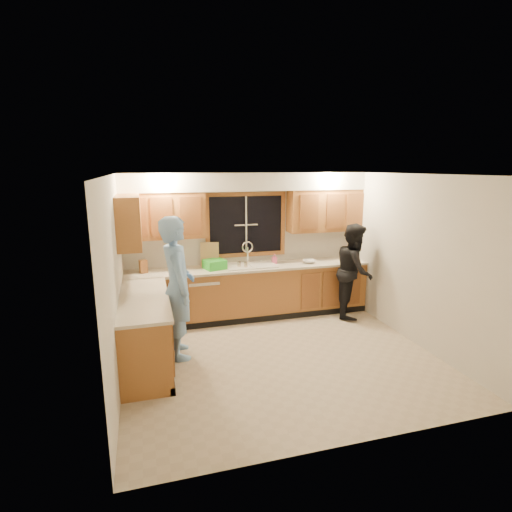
{
  "coord_description": "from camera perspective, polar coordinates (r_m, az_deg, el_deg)",
  "views": [
    {
      "loc": [
        -1.73,
        -4.85,
        2.6
      ],
      "look_at": [
        -0.17,
        0.65,
        1.31
      ],
      "focal_mm": 28.0,
      "sensor_mm": 36.0,
      "label": 1
    }
  ],
  "objects": [
    {
      "name": "wall_left",
      "position": [
        5.05,
        -19.47,
        -3.57
      ],
      "size": [
        0.0,
        3.8,
        3.8
      ],
      "primitive_type": "plane",
      "rotation": [
        1.57,
        0.0,
        1.57
      ],
      "color": "beige",
      "rests_on": "ground"
    },
    {
      "name": "dishwasher",
      "position": [
        6.86,
        -7.67,
        -6.07
      ],
      "size": [
        0.6,
        0.56,
        0.82
      ],
      "primitive_type": "cube",
      "color": "silver",
      "rests_on": "floor"
    },
    {
      "name": "can_right",
      "position": [
        6.71,
        -1.46,
        -1.35
      ],
      "size": [
        0.07,
        0.07,
        0.11
      ],
      "primitive_type": "cylinder",
      "rotation": [
        0.0,
        0.0,
        0.14
      ],
      "color": "#BEAC92",
      "rests_on": "countertop_back"
    },
    {
      "name": "woman",
      "position": [
        7.18,
        13.86,
        -2.01
      ],
      "size": [
        0.94,
        1.01,
        1.65
      ],
      "primitive_type": "imported",
      "rotation": [
        0.0,
        0.0,
        1.05
      ],
      "color": "black",
      "rests_on": "floor"
    },
    {
      "name": "sink",
      "position": [
        6.91,
        -0.81,
        -1.89
      ],
      "size": [
        0.86,
        0.52,
        0.57
      ],
      "color": "white",
      "rests_on": "countertop_back"
    },
    {
      "name": "upper_cabinets_right",
      "position": [
        7.35,
        9.77,
        6.43
      ],
      "size": [
        1.35,
        0.33,
        0.75
      ],
      "primitive_type": "cube",
      "color": "#A86730",
      "rests_on": "wall_back"
    },
    {
      "name": "soap_bottle",
      "position": [
        7.06,
        2.65,
        -0.39
      ],
      "size": [
        0.08,
        0.08,
        0.17
      ],
      "primitive_type": "imported",
      "rotation": [
        0.0,
        0.0,
        -0.02
      ],
      "color": "#F25C8C",
      "rests_on": "countertop_back"
    },
    {
      "name": "stove",
      "position": [
        5.11,
        -15.5,
        -12.71
      ],
      "size": [
        0.58,
        0.75,
        0.9
      ],
      "primitive_type": "cube",
      "color": "silver",
      "rests_on": "floor"
    },
    {
      "name": "countertop_left",
      "position": [
        5.47,
        -15.69,
        -5.91
      ],
      "size": [
        0.63,
        1.9,
        0.04
      ],
      "primitive_type": "cube",
      "color": "beige",
      "rests_on": "base_cabinets_left"
    },
    {
      "name": "can_left",
      "position": [
        6.75,
        -2.43,
        -1.29
      ],
      "size": [
        0.08,
        0.08,
        0.11
      ],
      "primitive_type": "cylinder",
      "rotation": [
        0.0,
        0.0,
        0.43
      ],
      "color": "#BEAC92",
      "rests_on": "countertop_back"
    },
    {
      "name": "upper_cabinets_return",
      "position": [
        6.03,
        -17.71,
        4.68
      ],
      "size": [
        0.33,
        0.9,
        0.75
      ],
      "primitive_type": "cube",
      "color": "#A86730",
      "rests_on": "wall_left"
    },
    {
      "name": "floor",
      "position": [
        5.77,
        3.49,
        -14.13
      ],
      "size": [
        4.2,
        4.2,
        0.0
      ],
      "primitive_type": "plane",
      "color": "#C0AD94",
      "rests_on": "ground"
    },
    {
      "name": "upper_cabinets_left",
      "position": [
        6.64,
        -13.15,
        5.64
      ],
      "size": [
        1.35,
        0.33,
        0.75
      ],
      "primitive_type": "cube",
      "color": "#A86730",
      "rests_on": "wall_back"
    },
    {
      "name": "bowl",
      "position": [
        7.16,
        7.6,
        -0.78
      ],
      "size": [
        0.28,
        0.28,
        0.06
      ],
      "primitive_type": "imported",
      "rotation": [
        0.0,
        0.0,
        -0.29
      ],
      "color": "silver",
      "rests_on": "countertop_back"
    },
    {
      "name": "cutting_board",
      "position": [
        6.88,
        -6.64,
        0.23
      ],
      "size": [
        0.33,
        0.17,
        0.41
      ],
      "primitive_type": "cube",
      "rotation": [
        -0.21,
        0.0,
        -0.2
      ],
      "color": "tan",
      "rests_on": "countertop_back"
    },
    {
      "name": "wall_back",
      "position": [
        7.1,
        -1.44,
        1.7
      ],
      "size": [
        4.2,
        0.0,
        4.2
      ],
      "primitive_type": "plane",
      "rotation": [
        1.57,
        0.0,
        0.0
      ],
      "color": "beige",
      "rests_on": "ground"
    },
    {
      "name": "wall_right",
      "position": [
        6.33,
        21.91,
        -0.58
      ],
      "size": [
        0.0,
        3.8,
        3.8
      ],
      "primitive_type": "plane",
      "rotation": [
        1.57,
        0.0,
        -1.57
      ],
      "color": "beige",
      "rests_on": "ground"
    },
    {
      "name": "base_cabinets_left",
      "position": [
        5.63,
        -15.57,
        -10.36
      ],
      "size": [
        0.6,
        1.9,
        0.88
      ],
      "primitive_type": "cube",
      "color": "#A86730",
      "rests_on": "ground"
    },
    {
      "name": "soffit",
      "position": [
        6.81,
        -1.11,
        10.56
      ],
      "size": [
        4.2,
        0.35,
        0.3
      ],
      "primitive_type": "cube",
      "color": "white",
      "rests_on": "wall_back"
    },
    {
      "name": "ceiling",
      "position": [
        5.15,
        3.87,
        11.54
      ],
      "size": [
        4.2,
        4.2,
        0.0
      ],
      "primitive_type": "plane",
      "rotation": [
        3.14,
        0.0,
        0.0
      ],
      "color": "silver"
    },
    {
      "name": "knife_block",
      "position": [
        6.68,
        -15.8,
        -1.44
      ],
      "size": [
        0.14,
        0.13,
        0.21
      ],
      "primitive_type": "cube",
      "rotation": [
        0.0,
        0.0,
        0.33
      ],
      "color": "brown",
      "rests_on": "countertop_back"
    },
    {
      "name": "window_frame",
      "position": [
        7.03,
        -1.43,
        4.49
      ],
      "size": [
        1.44,
        0.03,
        1.14
      ],
      "color": "black",
      "rests_on": "wall_back"
    },
    {
      "name": "base_cabinets_back",
      "position": [
        7.02,
        -0.79,
        -5.25
      ],
      "size": [
        4.2,
        0.6,
        0.88
      ],
      "primitive_type": "cube",
      "color": "#A86730",
      "rests_on": "ground"
    },
    {
      "name": "man",
      "position": [
        5.56,
        -11.15,
        -4.47
      ],
      "size": [
        0.51,
        0.75,
        1.97
      ],
      "primitive_type": "imported",
      "rotation": [
        0.0,
        0.0,
        1.63
      ],
      "color": "#79A9E5",
      "rests_on": "floor"
    },
    {
      "name": "dish_crate",
      "position": [
        6.73,
        -5.94,
        -1.18
      ],
      "size": [
        0.4,
        0.39,
        0.15
      ],
      "primitive_type": "cube",
      "rotation": [
        0.0,
        0.0,
        0.29
      ],
      "color": "green",
      "rests_on": "countertop_back"
    },
    {
      "name": "countertop_back",
      "position": [
        6.88,
        -0.77,
        -1.64
      ],
      "size": [
        4.2,
        0.63,
        0.04
      ],
      "primitive_type": "cube",
      "color": "beige",
      "rests_on": "base_cabinets_back"
    }
  ]
}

